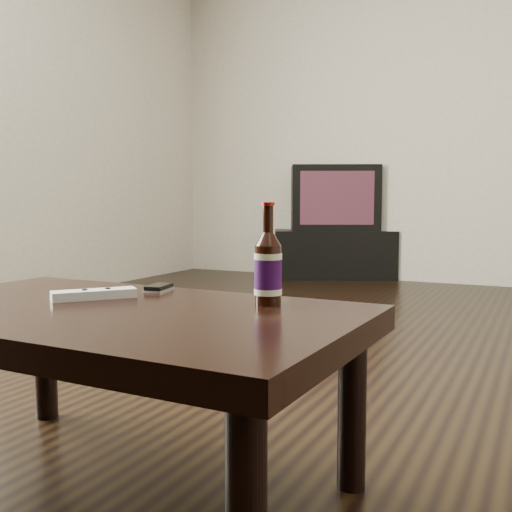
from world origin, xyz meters
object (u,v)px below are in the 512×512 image
at_px(beer_bottle, 268,269).
at_px(phone, 159,288).
at_px(coffee_table, 111,332).
at_px(remote, 94,294).
at_px(tv_stand, 334,253).
at_px(tv, 334,198).

bearing_deg(beer_bottle, phone, 169.56).
xyz_separation_m(coffee_table, beer_bottle, (0.29, 0.19, 0.13)).
bearing_deg(beer_bottle, coffee_table, -147.46).
relative_size(beer_bottle, remote, 1.23).
bearing_deg(coffee_table, beer_bottle, 32.54).
bearing_deg(tv_stand, beer_bottle, -97.97).
relative_size(phone, remote, 0.53).
bearing_deg(tv, beer_bottle, -97.98).
bearing_deg(phone, tv_stand, 90.79).
xyz_separation_m(beer_bottle, remote, (-0.40, -0.11, -0.07)).
height_order(beer_bottle, phone, beer_bottle).
relative_size(tv_stand, tv, 1.19).
bearing_deg(tv, tv_stand, 90.00).
xyz_separation_m(tv_stand, beer_bottle, (1.07, -3.62, 0.29)).
height_order(tv_stand, beer_bottle, beer_bottle).
distance_m(coffee_table, remote, 0.15).
distance_m(tv, beer_bottle, 3.78).
relative_size(tv, beer_bottle, 3.67).
height_order(tv_stand, coffee_table, coffee_table).
distance_m(tv_stand, remote, 3.80).
distance_m(coffee_table, phone, 0.26).
bearing_deg(tv_stand, coffee_table, -102.89).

